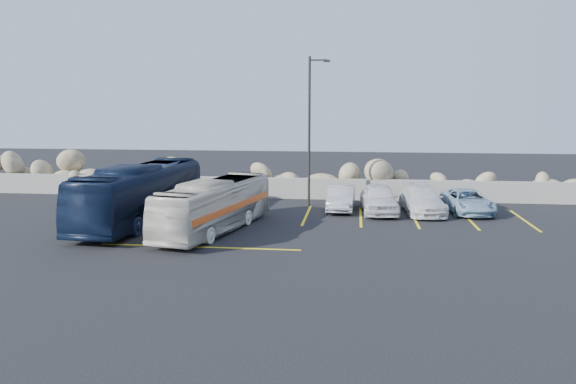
# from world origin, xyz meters

# --- Properties ---
(ground) EXTENTS (90.00, 90.00, 0.00)m
(ground) POSITION_xyz_m (0.00, 0.00, 0.00)
(ground) COLOR black
(ground) RESTS_ON ground
(seawall) EXTENTS (60.00, 0.40, 1.20)m
(seawall) POSITION_xyz_m (0.00, 12.00, 0.60)
(seawall) COLOR gray
(seawall) RESTS_ON ground
(riprap_pile) EXTENTS (54.00, 2.80, 2.60)m
(riprap_pile) POSITION_xyz_m (0.00, 13.20, 1.30)
(riprap_pile) COLOR #857757
(riprap_pile) RESTS_ON ground
(parking_lines) EXTENTS (18.16, 9.36, 0.01)m
(parking_lines) POSITION_xyz_m (4.64, 5.57, 0.01)
(parking_lines) COLOR yellow
(parking_lines) RESTS_ON ground
(lamppost) EXTENTS (1.14, 0.18, 8.00)m
(lamppost) POSITION_xyz_m (2.56, 9.50, 4.30)
(lamppost) COLOR #292624
(lamppost) RESTS_ON ground
(vintage_bus) EXTENTS (3.66, 8.38, 2.27)m
(vintage_bus) POSITION_xyz_m (-1.09, 3.01, 1.14)
(vintage_bus) COLOR beige
(vintage_bus) RESTS_ON ground
(tour_coach) EXTENTS (3.08, 10.05, 2.76)m
(tour_coach) POSITION_xyz_m (-4.96, 4.32, 1.38)
(tour_coach) COLOR #0F1A32
(tour_coach) RESTS_ON ground
(car_a) EXTENTS (2.04, 4.44, 1.48)m
(car_a) POSITION_xyz_m (6.22, 8.10, 0.74)
(car_a) COLOR silver
(car_a) RESTS_ON ground
(car_b) EXTENTS (1.45, 3.86, 1.26)m
(car_b) POSITION_xyz_m (4.28, 8.63, 0.63)
(car_b) COLOR #AAAAAF
(car_b) RESTS_ON ground
(car_c) EXTENTS (2.24, 4.71, 1.33)m
(car_c) POSITION_xyz_m (8.42, 8.32, 0.66)
(car_c) COLOR silver
(car_c) RESTS_ON ground
(car_d) EXTENTS (2.39, 4.46, 1.19)m
(car_d) POSITION_xyz_m (10.73, 8.67, 0.59)
(car_d) COLOR #8AACC4
(car_d) RESTS_ON ground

